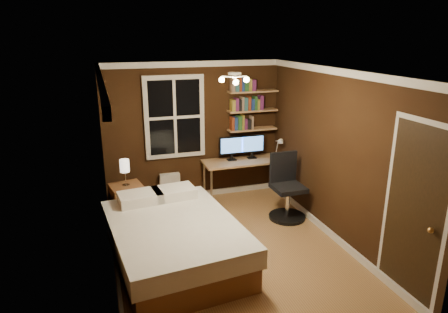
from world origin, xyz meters
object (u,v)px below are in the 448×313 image
object	(u,v)px
nightstand	(127,203)
monitor_left	(232,148)
desk	(244,163)
office_chair	(286,193)
monitor_right	(252,147)
bedside_lamp	(125,173)
desk_lamp	(279,148)
bed	(174,240)
radiator	(170,188)

from	to	relation	value
nightstand	monitor_left	bearing A→B (deg)	1.54
desk	office_chair	bearing A→B (deg)	-70.33
nightstand	monitor_right	bearing A→B (deg)	-0.50
bedside_lamp	monitor_right	size ratio (longest dim) A/B	0.92
office_chair	desk	bearing A→B (deg)	109.19
monitor_right	office_chair	bearing A→B (deg)	-80.27
nightstand	desk_lamp	world-z (taller)	desk_lamp
bed	nightstand	distance (m)	1.54
bedside_lamp	monitor_right	world-z (taller)	monitor_right
bed	monitor_left	size ratio (longest dim) A/B	4.91
monitor_left	office_chair	distance (m)	1.35
office_chair	monitor_right	bearing A→B (deg)	99.26
monitor_left	office_chair	size ratio (longest dim) A/B	0.43
desk	monitor_left	size ratio (longest dim) A/B	3.23
bedside_lamp	office_chair	size ratio (longest dim) A/B	0.40
desk	office_chair	world-z (taller)	office_chair
radiator	monitor_right	distance (m)	1.68
bedside_lamp	desk_lamp	xyz separation A→B (m)	(2.76, 0.18, 0.12)
monitor_right	office_chair	distance (m)	1.23
bed	office_chair	xyz separation A→B (m)	(2.04, 0.79, 0.11)
monitor_left	office_chair	bearing A→B (deg)	-61.87
desk_lamp	bedside_lamp	bearing A→B (deg)	-176.36
desk	monitor_right	size ratio (longest dim) A/B	3.23
bedside_lamp	desk	world-z (taller)	bedside_lamp
nightstand	office_chair	distance (m)	2.61
office_chair	bedside_lamp	bearing A→B (deg)	164.57
desk_lamp	office_chair	xyz separation A→B (m)	(-0.23, -0.85, -0.52)
bedside_lamp	desk	distance (m)	2.19
monitor_right	monitor_left	bearing A→B (deg)	180.00
desk_lamp	office_chair	world-z (taller)	desk_lamp
desk	office_chair	xyz separation A→B (m)	(0.36, -1.02, -0.24)
desk	monitor_right	world-z (taller)	monitor_right
monitor_left	bed	bearing A→B (deg)	-127.64
office_chair	nightstand	bearing A→B (deg)	164.57
monitor_right	office_chair	size ratio (longest dim) A/B	0.43
bedside_lamp	desk_lamp	bearing A→B (deg)	3.64
desk	monitor_right	xyz separation A→B (m)	(0.18, 0.08, 0.28)
monitor_left	office_chair	xyz separation A→B (m)	(0.59, -1.09, -0.52)
monitor_right	desk_lamp	world-z (taller)	monitor_right
monitor_left	nightstand	bearing A→B (deg)	-167.76
radiator	desk	bearing A→B (deg)	-8.54
monitor_right	desk	bearing A→B (deg)	-156.55
radiator	office_chair	distance (m)	2.12
nightstand	bedside_lamp	size ratio (longest dim) A/B	1.41
radiator	office_chair	bearing A→B (deg)	-35.36
bedside_lamp	desk_lamp	world-z (taller)	desk_lamp
bedside_lamp	monitor_left	size ratio (longest dim) A/B	0.92
bedside_lamp	desk	xyz separation A→B (m)	(2.16, 0.34, -0.16)
nightstand	radiator	xyz separation A→B (m)	(0.80, 0.55, -0.04)
desk_lamp	nightstand	bearing A→B (deg)	-176.36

